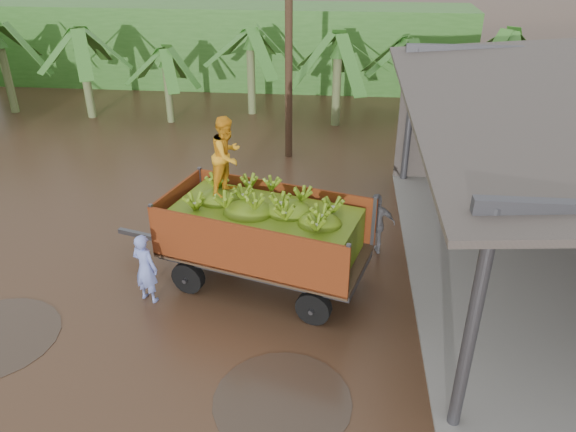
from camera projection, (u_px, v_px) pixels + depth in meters
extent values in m
plane|color=black|center=(189.00, 277.00, 12.75)|extent=(100.00, 100.00, 0.00)
cube|color=#2D661E|center=(229.00, 45.00, 26.03)|extent=(22.00, 3.00, 3.60)
cube|color=#47474C|center=(149.00, 237.00, 13.27)|extent=(1.68, 0.59, 0.11)
imported|color=orange|center=(227.00, 156.00, 11.64)|extent=(0.91, 1.00, 1.68)
imported|color=#798ADC|center=(145.00, 268.00, 11.64)|extent=(0.68, 0.57, 1.59)
imported|color=slate|center=(376.00, 224.00, 13.29)|extent=(0.97, 0.53, 1.57)
cylinder|color=#47301E|center=(289.00, 38.00, 17.15)|extent=(0.24, 0.24, 7.76)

